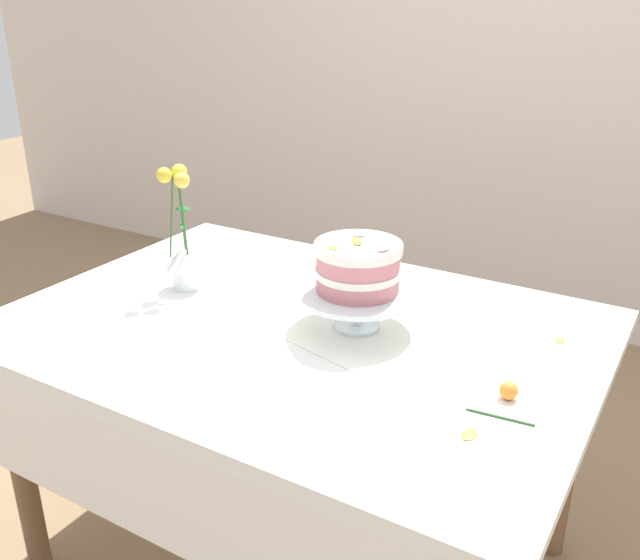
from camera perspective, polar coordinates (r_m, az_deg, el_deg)
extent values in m
plane|color=#8C7051|center=(2.11, -1.58, -21.89)|extent=(12.00, 12.00, 0.00)
cube|color=silver|center=(3.27, 17.45, 20.24)|extent=(7.00, 0.08, 2.80)
cube|color=white|center=(1.69, -1.84, -4.03)|extent=(1.40, 1.00, 0.03)
cube|color=white|center=(1.44, -12.94, -16.90)|extent=(1.40, 0.01, 0.27)
cylinder|color=brown|center=(2.01, -23.38, -13.65)|extent=(0.06, 0.06, 0.71)
cylinder|color=brown|center=(2.46, -8.54, -4.89)|extent=(0.06, 0.06, 0.71)
cylinder|color=brown|center=(2.02, 19.74, -12.76)|extent=(0.06, 0.06, 0.71)
cube|color=white|center=(1.65, 3.02, -3.97)|extent=(0.39, 0.39, 0.00)
cylinder|color=silver|center=(1.65, 3.03, -3.77)|extent=(0.11, 0.11, 0.01)
cylinder|color=silver|center=(1.63, 3.06, -2.43)|extent=(0.03, 0.03, 0.07)
cylinder|color=silver|center=(1.61, 3.09, -1.04)|extent=(0.29, 0.29, 0.01)
cylinder|color=#CC7A84|center=(1.60, 3.11, -0.21)|extent=(0.19, 0.19, 0.04)
cylinder|color=white|center=(1.59, 3.13, 0.71)|extent=(0.20, 0.20, 0.02)
cylinder|color=#CC7A84|center=(1.58, 3.15, 1.64)|extent=(0.19, 0.19, 0.04)
cylinder|color=white|center=(1.57, 3.17, 2.67)|extent=(0.20, 0.20, 0.02)
ellipsoid|color=yellow|center=(1.53, 1.14, 2.69)|extent=(0.04, 0.04, 0.00)
ellipsoid|color=yellow|center=(1.58, 3.09, 3.31)|extent=(0.04, 0.04, 0.01)
ellipsoid|color=yellow|center=(1.56, 3.10, 3.09)|extent=(0.04, 0.04, 0.01)
ellipsoid|color=pink|center=(1.61, 3.20, 3.70)|extent=(0.03, 0.03, 0.01)
ellipsoid|color=pink|center=(1.57, 3.07, 3.20)|extent=(0.03, 0.03, 0.01)
ellipsoid|color=pink|center=(1.57, 3.18, 3.15)|extent=(0.03, 0.03, 0.01)
ellipsoid|color=pink|center=(1.53, 5.27, 2.55)|extent=(0.03, 0.04, 0.01)
cylinder|color=silver|center=(1.90, -11.06, 0.21)|extent=(0.07, 0.07, 0.06)
cone|color=silver|center=(1.87, -11.20, 1.85)|extent=(0.11, 0.11, 0.05)
cylinder|color=#2D6028|center=(1.83, -11.19, 4.98)|extent=(0.02, 0.01, 0.20)
sphere|color=yellow|center=(1.80, -11.29, 8.06)|extent=(0.04, 0.04, 0.04)
ellipsoid|color=#236B2D|center=(1.83, -11.20, 5.77)|extent=(0.05, 0.02, 0.01)
cylinder|color=#2D6028|center=(1.87, -11.32, 5.42)|extent=(0.02, 0.03, 0.22)
sphere|color=yellow|center=(1.85, -11.51, 8.73)|extent=(0.04, 0.04, 0.04)
ellipsoid|color=#236B2D|center=(1.88, -11.20, 4.40)|extent=(0.04, 0.05, 0.02)
cylinder|color=#2D6028|center=(1.83, -12.13, 5.13)|extent=(0.02, 0.02, 0.22)
sphere|color=gold|center=(1.80, -12.78, 8.40)|extent=(0.04, 0.04, 0.04)
cylinder|color=#2D6028|center=(1.37, 14.60, -10.86)|extent=(0.13, 0.02, 0.01)
sphere|color=orange|center=(1.42, 15.27, -8.78)|extent=(0.04, 0.04, 0.04)
ellipsoid|color=yellow|center=(1.31, 12.21, -12.29)|extent=(0.03, 0.05, 0.00)
ellipsoid|color=yellow|center=(1.69, 19.16, -4.67)|extent=(0.02, 0.03, 0.01)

